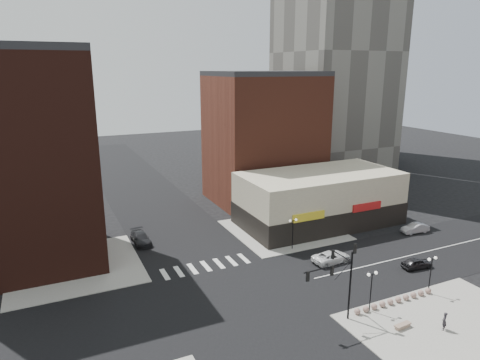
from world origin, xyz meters
TOP-DOWN VIEW (x-y plane):
  - ground at (0.00, 0.00)m, footprint 240.00×240.00m
  - road_ew at (0.00, 0.00)m, footprint 200.00×14.00m
  - road_ns at (0.00, 0.00)m, footprint 14.00×200.00m
  - sidewalk_nw at (-14.50, 14.50)m, footprint 15.00×15.00m
  - sidewalk_ne at (14.50, 14.50)m, footprint 15.00×15.00m
  - sidewalk_se at (16.00, -14.00)m, footprint 18.00×14.00m
  - building_nw at (-19.00, 18.50)m, footprint 16.00×15.00m
  - building_ne_midrise at (19.00, 29.50)m, footprint 18.00×15.00m
  - building_ne_row at (21.00, 15.00)m, footprint 24.20×12.20m
  - traffic_signal at (7.24, -7.83)m, footprint 5.59×3.09m
  - street_lamp_se_a at (11.00, -8.00)m, footprint 1.22×0.32m
  - street_lamp_se_b at (19.00, -8.00)m, footprint 1.22×0.32m
  - street_lamp_ne at (12.00, 8.00)m, footprint 1.22×0.32m
  - bollard_row at (14.23, -8.00)m, footprint 10.06×0.61m
  - white_suv at (14.35, 2.69)m, footprint 5.17×2.68m
  - dark_sedan_east at (22.71, -2.93)m, footprint 3.97×1.90m
  - silver_sedan at (31.42, 5.61)m, footprint 4.29×1.88m
  - dark_sedan_north at (-5.69, 18.55)m, footprint 2.27×5.22m
  - pedestrian at (14.97, -13.33)m, footprint 0.75×0.73m
  - stone_bench at (11.78, -11.56)m, footprint 1.79×0.66m

SIDE VIEW (x-z plane):
  - ground at x=0.00m, z-range 0.00..0.00m
  - road_ew at x=0.00m, z-range 0.00..0.02m
  - road_ns at x=0.00m, z-range 0.00..0.02m
  - sidewalk_nw at x=-14.50m, z-range 0.00..0.12m
  - sidewalk_ne at x=14.50m, z-range 0.00..0.12m
  - sidewalk_se at x=16.00m, z-range 0.00..0.12m
  - stone_bench at x=11.78m, z-range 0.13..0.54m
  - bollard_row at x=14.23m, z-range 0.12..0.73m
  - dark_sedan_east at x=22.71m, z-range 0.00..1.31m
  - silver_sedan at x=31.42m, z-range 0.00..1.37m
  - white_suv at x=14.35m, z-range 0.00..1.39m
  - dark_sedan_north at x=-5.69m, z-range 0.00..1.49m
  - pedestrian at x=14.97m, z-range 0.12..1.86m
  - street_lamp_se_a at x=11.00m, z-range 1.21..5.37m
  - street_lamp_se_b at x=19.00m, z-range 1.21..5.37m
  - street_lamp_ne at x=12.00m, z-range 1.21..5.37m
  - building_ne_row at x=21.00m, z-range -0.70..7.30m
  - traffic_signal at x=7.24m, z-range 1.07..8.85m
  - building_ne_midrise at x=19.00m, z-range 0.00..22.00m
  - building_nw at x=-19.00m, z-range 0.00..25.00m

